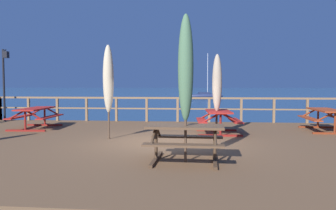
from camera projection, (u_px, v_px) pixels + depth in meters
name	position (u px, v px, depth m)	size (l,w,h in m)	color
ground_plane	(165.00, 164.00, 9.53)	(600.00, 600.00, 0.00)	navy
wooden_deck	(165.00, 153.00, 9.51)	(16.80, 10.56, 0.65)	brown
railing_waterside_far	(178.00, 105.00, 14.54)	(16.60, 0.10, 1.09)	brown
picnic_table_mid_right	(218.00, 117.00, 11.01)	(1.48, 1.69, 0.78)	maroon
picnic_table_mid_centre	(185.00, 136.00, 6.98)	(1.64, 1.44, 0.78)	brown
picnic_table_mid_left	(36.00, 113.00, 12.36)	(1.52, 2.11, 0.78)	maroon
picnic_table_back_left	(326.00, 115.00, 11.67)	(1.45, 2.08, 0.78)	#993819
patio_umbrella_tall_front	(217.00, 83.00, 10.93)	(0.32, 0.32, 2.64)	#4C3828
patio_umbrella_tall_back_left	(186.00, 68.00, 6.83)	(0.32, 0.32, 3.07)	#4C3828
patio_umbrella_tall_back_right	(108.00, 79.00, 9.85)	(0.32, 0.32, 2.81)	#4C3828
lamp_post_hooked	(5.00, 74.00, 14.51)	(0.52, 0.54, 3.20)	black
sailboat_distant	(206.00, 96.00, 56.53)	(6.21, 2.75, 7.72)	navy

